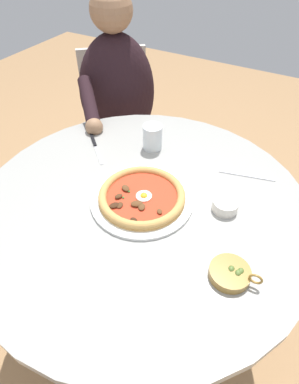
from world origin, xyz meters
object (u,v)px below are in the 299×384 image
(diner_person, at_px, (120,132))
(cafe_chair_diner, at_px, (118,119))
(ramekin_capers, at_px, (225,205))
(olive_pan, at_px, (231,273))
(dining_table, at_px, (143,229))
(pizza_on_plate, at_px, (143,197))
(steak_knife, at_px, (94,143))
(water_glass, at_px, (152,138))
(fork_utensil, at_px, (247,176))

(diner_person, xyz_separation_m, cafe_chair_diner, (-0.11, -0.09, -0.00))
(ramekin_capers, height_order, olive_pan, olive_pan)
(dining_table, height_order, cafe_chair_diner, cafe_chair_diner)
(dining_table, relative_size, pizza_on_plate, 3.28)
(dining_table, bearing_deg, steak_knife, -118.92)
(dining_table, xyz_separation_m, ramekin_capers, (-0.09, 0.23, 0.16))
(water_glass, xyz_separation_m, diner_person, (-0.30, -0.36, -0.26))
(diner_person, bearing_deg, olive_pan, 49.20)
(dining_table, height_order, pizza_on_plate, pizza_on_plate)
(olive_pan, bearing_deg, steak_knife, -114.76)
(dining_table, distance_m, cafe_chair_diner, 0.87)
(pizza_on_plate, bearing_deg, diner_person, -140.07)
(dining_table, bearing_deg, ramekin_capers, 110.72)
(water_glass, bearing_deg, dining_table, 22.37)
(pizza_on_plate, relative_size, cafe_chair_diner, 0.37)
(diner_person, bearing_deg, ramekin_capers, 56.09)
(steak_knife, xyz_separation_m, olive_pan, (0.29, 0.63, 0.01))
(dining_table, xyz_separation_m, pizza_on_plate, (-0.00, 0.00, 0.15))
(pizza_on_plate, height_order, steak_knife, pizza_on_plate)
(water_glass, relative_size, olive_pan, 0.72)
(dining_table, xyz_separation_m, diner_person, (-0.56, -0.46, -0.08))
(ramekin_capers, distance_m, diner_person, 0.87)
(steak_knife, height_order, ramekin_capers, ramekin_capers)
(dining_table, bearing_deg, water_glass, -157.63)
(steak_knife, height_order, cafe_chair_diner, cafe_chair_diner)
(olive_pan, xyz_separation_m, diner_person, (-0.68, -0.78, -0.23))
(dining_table, distance_m, fork_utensil, 0.39)
(ramekin_capers, bearing_deg, diner_person, -123.91)
(dining_table, bearing_deg, cafe_chair_diner, -140.42)
(ramekin_capers, relative_size, fork_utensil, 0.42)
(water_glass, relative_size, ramekin_capers, 1.22)
(water_glass, distance_m, ramekin_capers, 0.38)
(dining_table, relative_size, ramekin_capers, 13.67)
(water_glass, distance_m, fork_utensil, 0.36)
(water_glass, relative_size, fork_utensil, 0.51)
(dining_table, xyz_separation_m, steak_knife, (-0.17, -0.31, 0.14))
(dining_table, height_order, fork_utensil, fork_utensil)
(olive_pan, bearing_deg, water_glass, -131.46)
(steak_knife, relative_size, diner_person, 0.13)
(pizza_on_plate, bearing_deg, steak_knife, -118.51)
(steak_knife, bearing_deg, cafe_chair_diner, -153.85)
(olive_pan, height_order, fork_utensil, olive_pan)
(olive_pan, bearing_deg, diner_person, -130.80)
(dining_table, bearing_deg, pizza_on_plate, 124.42)
(dining_table, distance_m, steak_knife, 0.38)
(olive_pan, bearing_deg, fork_utensil, -169.33)
(cafe_chair_diner, bearing_deg, ramekin_capers, 53.63)
(steak_knife, bearing_deg, diner_person, -158.16)
(water_glass, distance_m, cafe_chair_diner, 0.66)
(cafe_chair_diner, bearing_deg, pizza_on_plate, 39.77)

